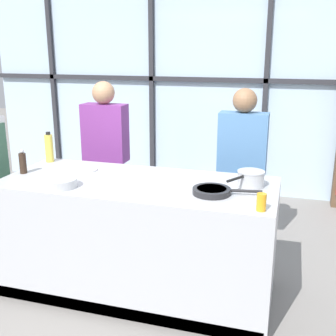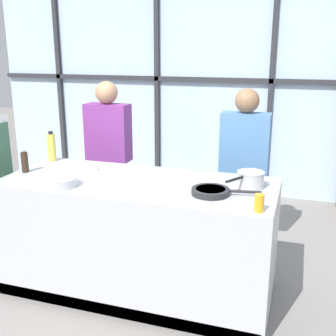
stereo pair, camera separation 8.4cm
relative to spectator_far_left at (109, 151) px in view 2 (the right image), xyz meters
name	(u,v)px [view 2 (the right image)]	position (x,y,z in m)	size (l,w,h in m)	color
ground_plane	(139,287)	(0.70, -0.94, -0.92)	(18.00, 18.00, 0.00)	gray
back_window_wall	(212,90)	(0.70, 1.74, 0.49)	(6.40, 0.10, 2.80)	silver
demo_island	(138,236)	(0.70, -0.94, -0.45)	(2.16, 0.90, 0.94)	#B7BABF
spectator_far_left	(109,151)	(0.00, 0.00, 0.00)	(0.45, 0.23, 1.63)	#232838
spectator_center_left	(244,163)	(1.40, 0.00, -0.02)	(0.45, 0.22, 1.59)	black
frying_pan	(211,191)	(1.32, -1.06, 0.04)	(0.49, 0.27, 0.04)	#232326
saucepan	(250,179)	(1.56, -0.82, 0.09)	(0.25, 0.34, 0.12)	silver
white_plate	(85,169)	(0.16, -0.78, 0.03)	(0.22, 0.22, 0.01)	white
mixing_bowl	(60,181)	(0.19, -1.23, 0.06)	(0.26, 0.26, 0.07)	silver
oil_bottle	(52,147)	(-0.28, -0.61, 0.15)	(0.07, 0.07, 0.28)	#E0CC4C
pepper_grinder	(25,162)	(-0.29, -1.00, 0.11)	(0.06, 0.06, 0.21)	#332319
juice_glass_near	(259,203)	(1.68, -1.29, 0.08)	(0.06, 0.06, 0.12)	orange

